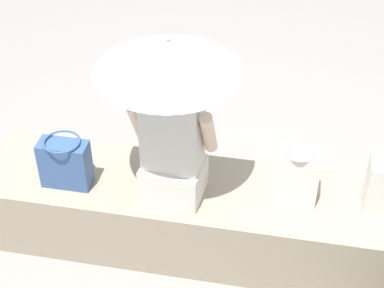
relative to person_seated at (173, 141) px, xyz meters
name	(u,v)px	position (x,y,z in m)	size (l,w,h in m)	color
ground_plane	(209,243)	(-0.20, -0.07, -0.86)	(14.00, 14.00, 0.00)	gray
stone_bench	(209,217)	(-0.20, -0.07, -0.62)	(2.73, 0.62, 0.47)	gray
person_seated	(173,141)	(0.00, 0.00, 0.00)	(0.49, 0.31, 0.90)	beige
parasol	(168,56)	(0.03, -0.07, 0.48)	(0.79, 0.79, 0.99)	#B7B7BC
handbag_black	(65,163)	(0.64, 0.03, -0.23)	(0.29, 0.21, 0.32)	#335184
shoulder_bag_spare	(296,176)	(-0.69, -0.08, -0.21)	(0.24, 0.18, 0.36)	silver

